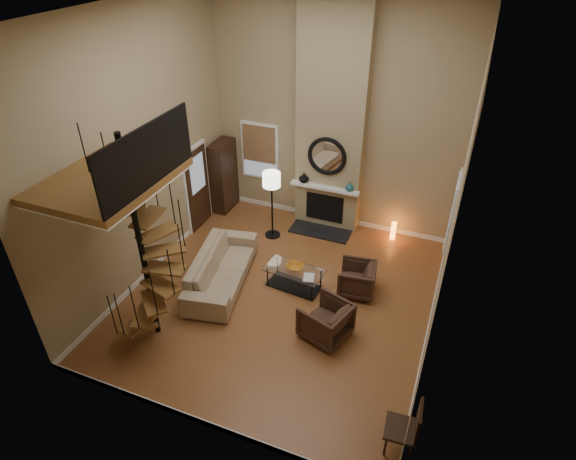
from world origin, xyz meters
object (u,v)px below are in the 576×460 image
at_px(hutch, 224,176).
at_px(floor_lamp, 272,185).
at_px(sofa, 221,268).
at_px(coffee_table, 294,276).
at_px(side_chair, 408,427).
at_px(armchair_near, 360,279).
at_px(accent_lamp, 393,231).
at_px(armchair_far, 329,322).

distance_m(hutch, floor_lamp, 1.93).
distance_m(sofa, coffee_table, 1.57).
distance_m(coffee_table, side_chair, 4.05).
xyz_separation_m(armchair_near, side_chair, (1.52, -3.19, 0.17)).
xyz_separation_m(hutch, floor_lamp, (1.71, -0.78, 0.46)).
distance_m(coffee_table, accent_lamp, 3.01).
height_order(armchair_far, side_chair, side_chair).
bearing_deg(floor_lamp, armchair_near, -27.25).
height_order(hutch, sofa, hutch).
xyz_separation_m(armchair_far, side_chair, (1.75, -1.76, 0.17)).
bearing_deg(side_chair, accent_lamp, 103.17).
distance_m(hutch, coffee_table, 3.83).
distance_m(armchair_far, side_chair, 2.49).
distance_m(armchair_far, accent_lamp, 3.69).
relative_size(coffee_table, accent_lamp, 2.85).
height_order(armchair_near, floor_lamp, floor_lamp).
distance_m(floor_lamp, side_chair, 6.12).
relative_size(sofa, armchair_near, 3.34).
xyz_separation_m(armchair_far, accent_lamp, (0.48, 3.66, -0.10)).
xyz_separation_m(sofa, accent_lamp, (3.09, 2.99, -0.15)).
bearing_deg(side_chair, floor_lamp, 132.10).
height_order(hutch, side_chair, hutch).
distance_m(sofa, armchair_near, 2.94).
xyz_separation_m(armchair_far, floor_lamp, (-2.31, 2.73, 1.06)).
bearing_deg(sofa, side_chair, -130.12).
xyz_separation_m(sofa, armchair_near, (2.84, 0.76, -0.04)).
xyz_separation_m(sofa, armchair_far, (2.62, -0.67, -0.04)).
xyz_separation_m(sofa, side_chair, (4.36, -2.43, 0.13)).
distance_m(floor_lamp, accent_lamp, 3.16).
bearing_deg(coffee_table, accent_lamp, 58.02).
bearing_deg(side_chair, armchair_near, 115.55).
height_order(coffee_table, floor_lamp, floor_lamp).
relative_size(armchair_near, armchair_far, 0.90).
xyz_separation_m(accent_lamp, side_chair, (1.27, -5.42, 0.28)).
bearing_deg(armchair_far, accent_lamp, -169.53).
bearing_deg(hutch, accent_lamp, 1.86).
height_order(accent_lamp, side_chair, side_chair).
distance_m(sofa, floor_lamp, 2.32).
height_order(sofa, side_chair, side_chair).
distance_m(sofa, side_chair, 4.99).
xyz_separation_m(floor_lamp, accent_lamp, (2.79, 0.92, -1.16)).
xyz_separation_m(hutch, armchair_near, (4.24, -2.08, -0.60)).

